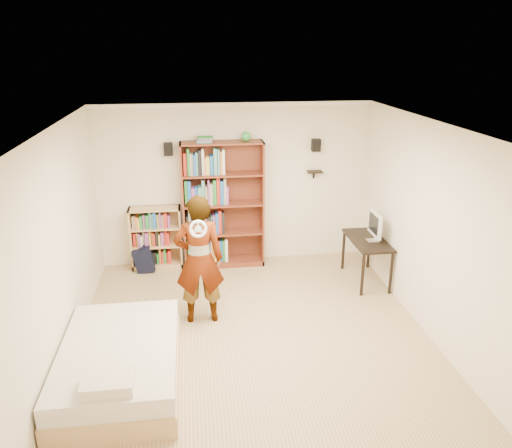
{
  "coord_description": "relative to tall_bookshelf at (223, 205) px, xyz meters",
  "views": [
    {
      "loc": [
        -0.72,
        -5.54,
        3.57
      ],
      "look_at": [
        0.11,
        0.6,
        1.33
      ],
      "focal_mm": 35.0,
      "sensor_mm": 36.0,
      "label": 1
    }
  ],
  "objects": [
    {
      "name": "low_bookshelf",
      "position": [
        -1.13,
        0.04,
        -0.53
      ],
      "size": [
        0.84,
        0.31,
        1.05
      ],
      "primitive_type": null,
      "color": "tan",
      "rests_on": "ground"
    },
    {
      "name": "imac",
      "position": [
        2.23,
        -1.01,
        -0.12
      ],
      "size": [
        0.11,
        0.46,
        0.46
      ],
      "primitive_type": null,
      "rotation": [
        0.0,
        0.0,
        0.03
      ],
      "color": "silver",
      "rests_on": "computer_desk"
    },
    {
      "name": "daybed",
      "position": [
        -1.38,
        -3.01,
        -0.76
      ],
      "size": [
        1.28,
        1.97,
        0.58
      ],
      "primitive_type": null,
      "color": "silver",
      "rests_on": "ground"
    },
    {
      "name": "speaker_right",
      "position": [
        1.56,
        0.09,
        0.94
      ],
      "size": [
        0.14,
        0.12,
        0.2
      ],
      "primitive_type": "cube",
      "color": "black",
      "rests_on": "room_shell"
    },
    {
      "name": "person",
      "position": [
        -0.45,
        -1.79,
        -0.17
      ],
      "size": [
        0.65,
        0.43,
        1.78
      ],
      "primitive_type": "imported",
      "rotation": [
        0.0,
        0.0,
        3.15
      ],
      "color": "black",
      "rests_on": "ground"
    },
    {
      "name": "speaker_left",
      "position": [
        -0.84,
        0.09,
        0.94
      ],
      "size": [
        0.14,
        0.12,
        0.2
      ],
      "primitive_type": "cube",
      "color": "black",
      "rests_on": "room_shell"
    },
    {
      "name": "ground",
      "position": [
        0.21,
        -2.31,
        -1.06
      ],
      "size": [
        4.5,
        5.0,
        0.01
      ],
      "primitive_type": "cube",
      "color": "tan",
      "rests_on": "ground"
    },
    {
      "name": "crown_molding",
      "position": [
        0.21,
        -2.31,
        1.61
      ],
      "size": [
        4.5,
        5.0,
        0.06
      ],
      "color": "white",
      "rests_on": "room_shell"
    },
    {
      "name": "tall_bookshelf",
      "position": [
        0.0,
        0.0,
        0.0
      ],
      "size": [
        1.33,
        0.39,
        2.11
      ],
      "primitive_type": null,
      "color": "brown",
      "rests_on": "ground"
    },
    {
      "name": "wii_wheel",
      "position": [
        -0.45,
        -2.12,
        0.39
      ],
      "size": [
        0.22,
        0.08,
        0.23
      ],
      "primitive_type": "torus",
      "rotation": [
        1.36,
        0.0,
        0.0
      ],
      "color": "silver",
      "rests_on": "person"
    },
    {
      "name": "wall_shelf",
      "position": [
        1.56,
        0.1,
        0.49
      ],
      "size": [
        0.25,
        0.16,
        0.02
      ],
      "primitive_type": "cube",
      "color": "black",
      "rests_on": "room_shell"
    },
    {
      "name": "room_shell",
      "position": [
        0.21,
        -2.31,
        0.71
      ],
      "size": [
        4.52,
        5.02,
        2.71
      ],
      "color": "beige",
      "rests_on": "ground"
    },
    {
      "name": "navy_bag",
      "position": [
        -1.34,
        -0.14,
        -0.84
      ],
      "size": [
        0.34,
        0.23,
        0.44
      ],
      "primitive_type": null,
      "rotation": [
        0.0,
        0.0,
        -0.07
      ],
      "color": "black",
      "rests_on": "ground"
    },
    {
      "name": "computer_desk",
      "position": [
        2.18,
        -0.93,
        -0.7
      ],
      "size": [
        0.52,
        1.04,
        0.71
      ],
      "primitive_type": null,
      "color": "black",
      "rests_on": "ground"
    }
  ]
}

